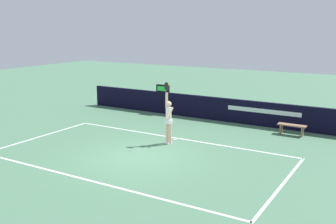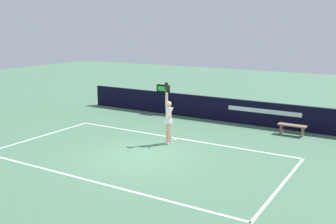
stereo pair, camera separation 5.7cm
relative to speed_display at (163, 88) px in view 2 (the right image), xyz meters
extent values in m
plane|color=#477154|center=(3.11, -6.69, -1.36)|extent=(60.00, 60.00, 0.00)
cube|color=white|center=(3.11, -3.90, -1.36)|extent=(10.38, 0.09, 0.00)
cube|color=white|center=(3.11, -9.39, -1.36)|extent=(10.38, 0.09, 0.00)
cube|color=white|center=(-2.08, -6.65, -1.36)|extent=(0.09, 5.58, 0.00)
cube|color=white|center=(8.30, -6.65, -1.36)|extent=(0.09, 5.58, 0.00)
cube|color=white|center=(3.11, -4.05, -1.36)|extent=(0.09, 0.30, 0.00)
cube|color=black|center=(3.11, 0.00, -0.78)|extent=(15.39, 0.19, 1.16)
cube|color=silver|center=(5.59, -0.09, -0.62)|extent=(3.52, 0.01, 0.20)
cube|color=black|center=(0.00, 0.00, 0.00)|extent=(0.76, 0.15, 0.40)
cube|color=#33E54C|center=(0.00, -0.08, 0.00)|extent=(0.59, 0.01, 0.25)
cylinder|color=beige|center=(3.26, -4.77, -0.93)|extent=(0.13, 0.13, 0.87)
cylinder|color=beige|center=(3.11, -4.73, -0.93)|extent=(0.13, 0.13, 0.87)
cube|color=white|center=(3.26, -4.79, -1.33)|extent=(0.16, 0.26, 0.07)
cube|color=white|center=(3.11, -4.75, -1.33)|extent=(0.16, 0.26, 0.07)
cylinder|color=white|center=(3.19, -4.75, -0.19)|extent=(0.23, 0.23, 0.62)
cube|color=white|center=(3.19, -4.75, -0.45)|extent=(0.31, 0.28, 0.16)
sphere|color=beige|center=(3.19, -4.75, 0.26)|extent=(0.23, 0.23, 0.23)
cylinder|color=beige|center=(3.08, -4.72, 0.41)|extent=(0.14, 0.13, 0.58)
cylinder|color=beige|center=(3.28, -4.84, -0.08)|extent=(0.21, 0.42, 0.47)
ellipsoid|color=black|center=(3.08, -4.72, 0.95)|extent=(0.34, 0.12, 0.39)
cylinder|color=black|center=(3.08, -4.72, 0.76)|extent=(0.03, 0.03, 0.18)
sphere|color=#D0E736|center=(3.36, -5.01, 1.09)|extent=(0.07, 0.07, 0.07)
cube|color=#89634D|center=(7.14, -0.90, -0.92)|extent=(1.21, 0.37, 0.05)
cube|color=#89634D|center=(6.68, -0.89, -1.14)|extent=(0.06, 0.32, 0.44)
cube|color=#89634D|center=(7.60, -0.90, -1.14)|extent=(0.06, 0.32, 0.44)
camera|label=1|loc=(11.07, -17.99, 3.28)|focal=42.41mm
camera|label=2|loc=(11.12, -17.97, 3.28)|focal=42.41mm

